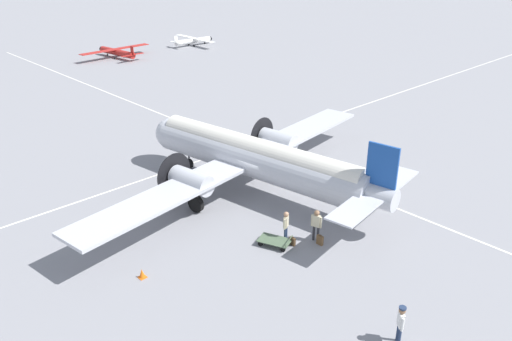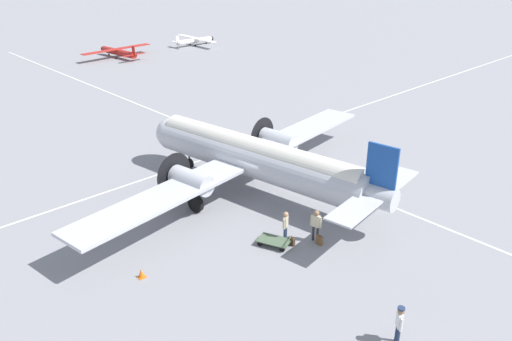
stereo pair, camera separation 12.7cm
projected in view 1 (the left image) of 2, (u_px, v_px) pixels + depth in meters
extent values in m
plane|color=gray|center=(256.00, 192.00, 32.80)|extent=(300.00, 300.00, 0.00)
cube|color=silver|center=(304.00, 171.00, 35.76)|extent=(120.00, 0.16, 0.01)
cube|color=silver|center=(195.00, 162.00, 37.23)|extent=(0.16, 120.00, 0.01)
cylinder|color=silver|center=(256.00, 160.00, 31.87)|extent=(16.03, 4.55, 2.34)
cylinder|color=silver|center=(256.00, 151.00, 31.60)|extent=(15.17, 3.75, 1.64)
sphere|color=silver|center=(171.00, 133.00, 36.36)|extent=(2.22, 2.22, 2.22)
cylinder|color=silver|center=(369.00, 193.00, 27.32)|extent=(3.24, 1.71, 1.29)
cube|color=#194799|center=(382.00, 169.00, 26.32)|extent=(1.74, 0.38, 2.69)
cube|color=silver|center=(376.00, 193.00, 27.05)|extent=(2.69, 8.38, 0.10)
cube|color=silver|center=(242.00, 160.00, 32.65)|extent=(6.12, 25.88, 0.20)
cylinder|color=silver|center=(191.00, 181.00, 29.67)|extent=(2.86, 1.66, 1.29)
cylinder|color=black|center=(174.00, 174.00, 30.51)|extent=(0.42, 2.68, 2.70)
sphere|color=black|center=(173.00, 174.00, 30.59)|extent=(0.45, 0.45, 0.45)
cylinder|color=silver|center=(278.00, 140.00, 35.92)|extent=(2.86, 1.66, 1.29)
cylinder|color=black|center=(262.00, 135.00, 36.76)|extent=(0.42, 2.68, 2.70)
sphere|color=black|center=(261.00, 135.00, 36.84)|extent=(0.45, 0.45, 0.45)
cylinder|color=#4C4C51|center=(195.00, 197.00, 29.92)|extent=(0.18, 0.18, 0.93)
cylinder|color=black|center=(196.00, 204.00, 30.11)|extent=(1.13, 0.45, 1.10)
cylinder|color=#4C4C51|center=(281.00, 153.00, 36.17)|extent=(0.18, 0.18, 0.93)
cylinder|color=black|center=(281.00, 159.00, 36.36)|extent=(1.13, 0.45, 1.10)
cylinder|color=#4C4C51|center=(189.00, 158.00, 35.99)|extent=(0.14, 0.14, 0.87)
cylinder|color=black|center=(189.00, 163.00, 36.17)|extent=(0.72, 0.28, 0.70)
cylinder|color=navy|center=(398.00, 332.00, 20.27)|extent=(0.13, 0.13, 0.86)
cylinder|color=navy|center=(400.00, 337.00, 20.04)|extent=(0.13, 0.13, 0.86)
cube|color=white|center=(401.00, 320.00, 19.84)|extent=(0.43, 0.43, 0.65)
sphere|color=#8C6647|center=(402.00, 310.00, 19.65)|extent=(0.29, 0.29, 0.29)
cylinder|color=white|center=(399.00, 316.00, 20.09)|extent=(0.10, 0.10, 0.61)
cylinder|color=white|center=(403.00, 325.00, 19.62)|extent=(0.10, 0.10, 0.61)
cube|color=black|center=(404.00, 318.00, 19.81)|extent=(0.04, 0.04, 0.41)
cylinder|color=navy|center=(403.00, 308.00, 19.60)|extent=(0.43, 0.43, 0.07)
cylinder|color=navy|center=(285.00, 235.00, 27.13)|extent=(0.12, 0.12, 0.85)
cylinder|color=navy|center=(286.00, 232.00, 27.34)|extent=(0.12, 0.12, 0.85)
cube|color=beige|center=(286.00, 222.00, 26.93)|extent=(0.35, 0.45, 0.63)
sphere|color=tan|center=(286.00, 214.00, 26.74)|extent=(0.28, 0.28, 0.28)
cylinder|color=beige|center=(285.00, 224.00, 26.73)|extent=(0.10, 0.10, 0.60)
cylinder|color=beige|center=(287.00, 220.00, 27.15)|extent=(0.10, 0.10, 0.60)
cylinder|color=#2D2D33|center=(318.00, 234.00, 27.12)|extent=(0.13, 0.13, 0.90)
cylinder|color=#2D2D33|center=(314.00, 233.00, 27.24)|extent=(0.13, 0.13, 0.90)
cube|color=beige|center=(317.00, 221.00, 26.85)|extent=(0.47, 0.31, 0.68)
sphere|color=#8C6647|center=(317.00, 213.00, 26.65)|extent=(0.30, 0.30, 0.30)
cylinder|color=beige|center=(321.00, 223.00, 26.74)|extent=(0.11, 0.11, 0.64)
cylinder|color=beige|center=(312.00, 220.00, 27.00)|extent=(0.11, 0.11, 0.64)
cube|color=brown|center=(320.00, 240.00, 26.90)|extent=(0.38, 0.16, 0.54)
cube|color=#4A3520|center=(320.00, 235.00, 26.77)|extent=(0.14, 0.12, 0.02)
cube|color=#47331E|center=(292.00, 241.00, 26.87)|extent=(0.36, 0.16, 0.45)
cube|color=#312315|center=(292.00, 237.00, 26.77)|extent=(0.13, 0.11, 0.02)
cube|color=#4C6047|center=(274.00, 240.00, 26.82)|extent=(1.98, 1.58, 0.04)
cube|color=#4C6047|center=(289.00, 240.00, 26.40)|extent=(0.41, 0.96, 0.04)
cylinder|color=#4C6047|center=(286.00, 246.00, 26.06)|extent=(0.04, 0.04, 0.22)
cylinder|color=#4C6047|center=(292.00, 237.00, 26.84)|extent=(0.04, 0.04, 0.22)
cylinder|color=black|center=(260.00, 244.00, 26.81)|extent=(0.28, 0.16, 0.28)
cylinder|color=black|center=(266.00, 236.00, 27.48)|extent=(0.28, 0.16, 0.28)
cylinder|color=black|center=(283.00, 249.00, 26.30)|extent=(0.28, 0.16, 0.28)
cylinder|color=black|center=(289.00, 242.00, 26.97)|extent=(0.28, 0.16, 0.28)
cylinder|color=white|center=(193.00, 41.00, 80.22)|extent=(1.02, 6.52, 0.79)
sphere|color=black|center=(210.00, 39.00, 82.26)|extent=(0.71, 0.71, 0.71)
cube|color=white|center=(195.00, 38.00, 80.29)|extent=(9.78, 1.35, 0.08)
cube|color=white|center=(176.00, 39.00, 78.04)|extent=(0.08, 0.58, 1.03)
cube|color=white|center=(176.00, 42.00, 78.25)|extent=(3.19, 0.62, 0.04)
cylinder|color=black|center=(205.00, 43.00, 81.86)|extent=(0.09, 0.28, 0.28)
cylinder|color=#4C4C51|center=(205.00, 42.00, 81.81)|extent=(0.06, 0.06, 0.21)
cylinder|color=black|center=(189.00, 44.00, 80.74)|extent=(0.09, 0.28, 0.28)
cylinder|color=#4C4C51|center=(189.00, 44.00, 80.70)|extent=(0.06, 0.06, 0.21)
cylinder|color=black|center=(194.00, 46.00, 79.75)|extent=(0.09, 0.28, 0.28)
cylinder|color=#4C4C51|center=(194.00, 45.00, 79.71)|extent=(0.06, 0.06, 0.21)
cylinder|color=#B2231E|center=(117.00, 52.00, 71.34)|extent=(7.43, 1.59, 0.90)
sphere|color=black|center=(102.00, 49.00, 73.66)|extent=(0.81, 0.81, 0.81)
cube|color=#B2231E|center=(115.00, 49.00, 71.42)|extent=(2.19, 11.12, 0.08)
cube|color=#B2231E|center=(132.00, 51.00, 68.88)|extent=(0.66, 0.12, 1.17)
cube|color=#B2231E|center=(132.00, 55.00, 69.12)|extent=(0.91, 3.64, 0.04)
cylinder|color=black|center=(107.00, 55.00, 73.19)|extent=(0.29, 0.11, 0.28)
cylinder|color=#4C4C51|center=(107.00, 54.00, 73.15)|extent=(0.06, 0.06, 0.21)
cylinder|color=black|center=(115.00, 58.00, 70.81)|extent=(0.29, 0.11, 0.28)
cylinder|color=#4C4C51|center=(115.00, 58.00, 70.77)|extent=(0.06, 0.06, 0.21)
cylinder|color=black|center=(124.00, 57.00, 71.93)|extent=(0.29, 0.11, 0.28)
cylinder|color=#4C4C51|center=(124.00, 56.00, 71.89)|extent=(0.06, 0.06, 0.21)
cube|color=orange|center=(142.00, 277.00, 24.31)|extent=(0.37, 0.37, 0.03)
cone|color=orange|center=(142.00, 273.00, 24.22)|extent=(0.31, 0.31, 0.48)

